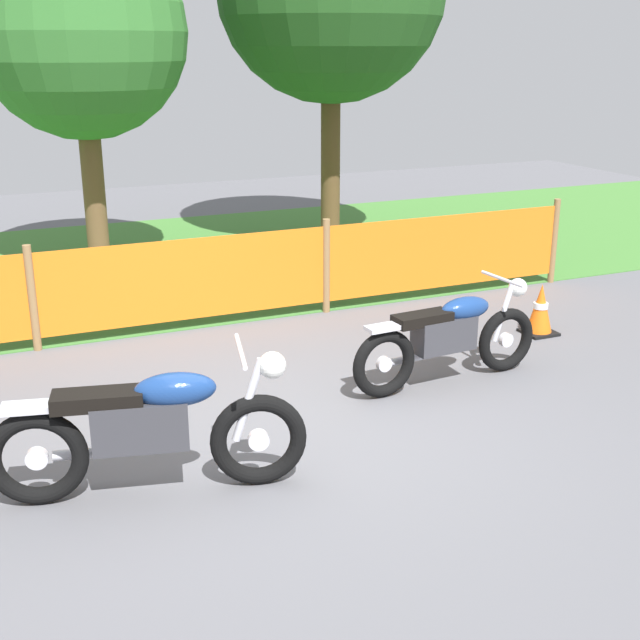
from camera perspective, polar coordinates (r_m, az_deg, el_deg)
ground at (r=6.59m, az=-2.95°, el=-7.34°), size 24.00×24.00×0.02m
grass_verge at (r=11.57m, az=-12.52°, el=3.69°), size 24.00×5.82×0.01m
barrier_fence at (r=8.68m, az=-8.93°, el=2.74°), size 9.33×0.08×1.05m
tree_leftmost at (r=11.14m, az=-16.04°, el=18.31°), size 2.60×2.60×4.29m
motorcycle_lead at (r=5.57m, az=-11.48°, el=-7.22°), size 2.05×0.75×0.98m
motorcycle_trailing at (r=7.32m, az=8.82°, el=-1.11°), size 1.89×0.56×0.89m
traffic_cone at (r=8.83m, az=14.82°, el=0.69°), size 0.32×0.32×0.53m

